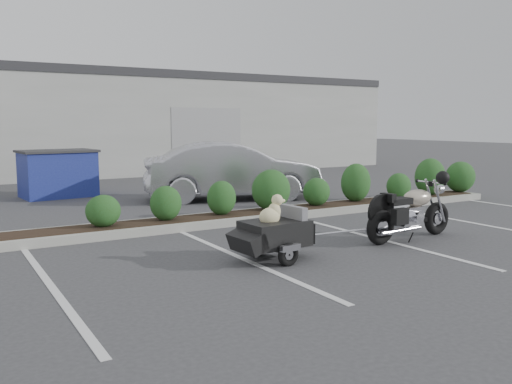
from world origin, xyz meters
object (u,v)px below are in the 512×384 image
pet_trailer (274,232)px  dumpster (58,173)px  motorcycle (411,212)px  sedan (232,171)px

pet_trailer → dumpster: 8.92m
motorcycle → sedan: 5.98m
motorcycle → sedan: sedan is taller
sedan → motorcycle: bearing=-159.6°
pet_trailer → sedan: 6.47m
sedan → dumpster: (-3.84, 2.87, -0.11)m
pet_trailer → dumpster: size_ratio=0.80×
sedan → dumpster: bearing=71.1°
motorcycle → pet_trailer: size_ratio=1.25×
motorcycle → dumpster: (-4.09, 8.84, 0.17)m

